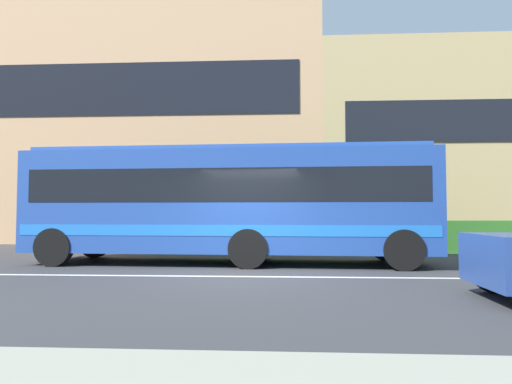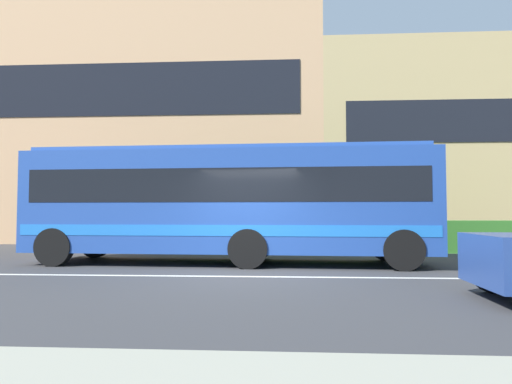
{
  "view_description": "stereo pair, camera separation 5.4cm",
  "coord_description": "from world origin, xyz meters",
  "views": [
    {
      "loc": [
        0.91,
        -9.98,
        1.39
      ],
      "look_at": [
        0.16,
        2.77,
        1.99
      ],
      "focal_mm": 31.83,
      "sensor_mm": 36.0,
      "label": 1
    },
    {
      "loc": [
        0.96,
        -9.97,
        1.39
      ],
      "look_at": [
        0.16,
        2.77,
        1.99
      ],
      "focal_mm": 31.83,
      "sensor_mm": 36.0,
      "label": 2
    }
  ],
  "objects": [
    {
      "name": "apartment_block_left",
      "position": [
        -10.06,
        13.74,
        5.99
      ],
      "size": [
        25.45,
        8.11,
        11.98
      ],
      "color": "tan",
      "rests_on": "ground_plane"
    },
    {
      "name": "lane_centre_line",
      "position": [
        0.0,
        0.0,
        0.0
      ],
      "size": [
        60.0,
        0.16,
        0.01
      ],
      "primitive_type": "cube",
      "color": "silver",
      "rests_on": "ground_plane"
    },
    {
      "name": "transit_bus",
      "position": [
        -0.58,
        2.63,
        1.75
      ],
      "size": [
        11.05,
        3.09,
        3.17
      ],
      "color": "#224598",
      "rests_on": "ground_plane"
    },
    {
      "name": "hedge_row_far",
      "position": [
        3.35,
        6.65,
        0.56
      ],
      "size": [
        14.57,
        1.1,
        1.13
      ],
      "primitive_type": "cube",
      "color": "#316F26",
      "rests_on": "ground_plane"
    },
    {
      "name": "ground_plane",
      "position": [
        0.0,
        0.0,
        0.0
      ],
      "size": [
        160.0,
        160.0,
        0.0
      ],
      "primitive_type": "plane",
      "color": "#39393C"
    }
  ]
}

